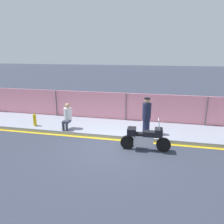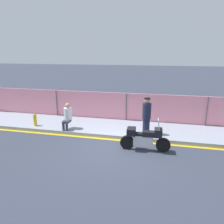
{
  "view_description": "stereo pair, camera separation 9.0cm",
  "coord_description": "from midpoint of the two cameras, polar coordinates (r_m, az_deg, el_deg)",
  "views": [
    {
      "loc": [
        1.9,
        -8.61,
        4.16
      ],
      "look_at": [
        -0.41,
        1.81,
        1.18
      ],
      "focal_mm": 35.0,
      "sensor_mm": 36.0,
      "label": 1
    },
    {
      "loc": [
        1.99,
        -8.59,
        4.16
      ],
      "look_at": [
        -0.41,
        1.81,
        1.18
      ],
      "focal_mm": 35.0,
      "sensor_mm": 36.0,
      "label": 2
    }
  ],
  "objects": [
    {
      "name": "motorcycle",
      "position": [
        9.54,
        8.79,
        -6.67
      ],
      "size": [
        2.16,
        0.56,
        1.44
      ],
      "rotation": [
        0.0,
        0.0,
        0.05
      ],
      "color": "black",
      "rests_on": "ground_plane"
    },
    {
      "name": "officer_standing",
      "position": [
        10.9,
        9.25,
        -0.9
      ],
      "size": [
        0.42,
        0.42,
        1.82
      ],
      "color": "#191E38",
      "rests_on": "sidewalk"
    },
    {
      "name": "fire_hydrant",
      "position": [
        12.78,
        -19.26,
        -1.88
      ],
      "size": [
        0.18,
        0.23,
        0.69
      ],
      "color": "gold",
      "rests_on": "sidewalk"
    },
    {
      "name": "ground_plane",
      "position": [
        9.75,
        0.23,
        -9.69
      ],
      "size": [
        120.0,
        120.0,
        0.0
      ],
      "primitive_type": "plane",
      "color": "#333847"
    },
    {
      "name": "curb_paint_stripe",
      "position": [
        10.69,
        1.49,
        -7.31
      ],
      "size": [
        33.17,
        0.18,
        0.01
      ],
      "color": "gold",
      "rests_on": "ground_plane"
    },
    {
      "name": "storefront_fence",
      "position": [
        13.02,
        3.99,
        1.04
      ],
      "size": [
        31.51,
        0.17,
        1.8
      ],
      "color": "pink",
      "rests_on": "ground_plane"
    },
    {
      "name": "sidewalk",
      "position": [
        11.94,
        2.85,
        -4.38
      ],
      "size": [
        33.17,
        2.62,
        0.18
      ],
      "color": "#8E93A3",
      "rests_on": "ground_plane"
    },
    {
      "name": "person_seated_on_curb",
      "position": [
        11.72,
        -11.32,
        -0.72
      ],
      "size": [
        0.42,
        0.71,
        1.37
      ],
      "color": "#2D3342",
      "rests_on": "sidewalk"
    }
  ]
}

